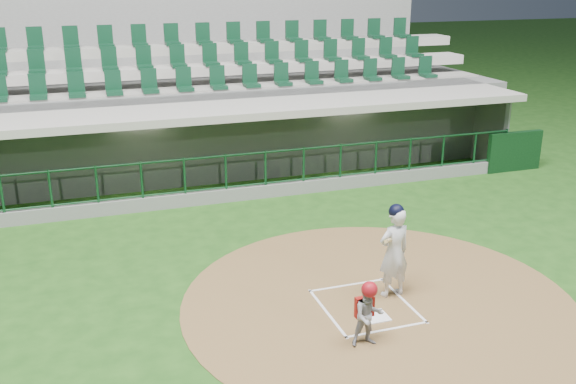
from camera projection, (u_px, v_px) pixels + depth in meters
name	position (u px, v px, depth m)	size (l,w,h in m)	color
ground	(359.00, 299.00, 11.82)	(120.00, 120.00, 0.00)	#1C4614
dirt_circle	(378.00, 301.00, 11.73)	(7.20, 7.20, 0.01)	brown
home_plate	(376.00, 316.00, 11.19)	(0.43, 0.43, 0.02)	white
batter_box_chalk	(366.00, 306.00, 11.55)	(1.55, 1.80, 0.01)	white
dugout_structure	(250.00, 145.00, 18.54)	(16.40, 3.70, 3.00)	slate
seating_deck	(222.00, 109.00, 21.13)	(17.00, 6.72, 5.15)	slate
batter	(394.00, 251.00, 11.67)	(0.88, 0.89, 1.80)	silver
catcher	(368.00, 313.00, 10.20)	(0.54, 0.43, 1.12)	gray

